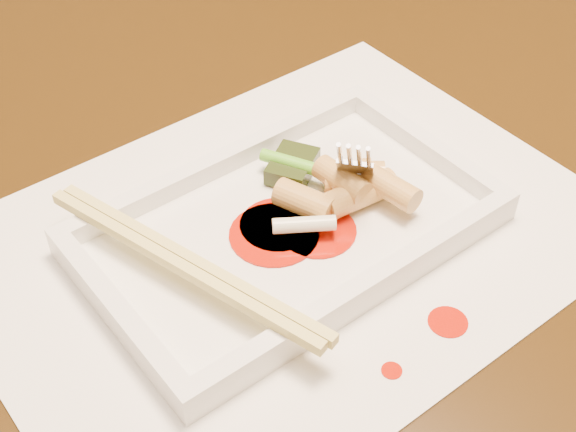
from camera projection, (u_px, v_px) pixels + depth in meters
table at (217, 263)px, 0.65m from camera, size 1.40×0.90×0.75m
placemat at (288, 237)px, 0.53m from camera, size 0.40×0.30×0.00m
sauce_splatter_a at (448, 322)px, 0.47m from camera, size 0.02×0.02×0.00m
sauce_splatter_b at (392, 371)px, 0.45m from camera, size 0.01×0.01×0.00m
plate_base at (288, 232)px, 0.52m from camera, size 0.26×0.16×0.01m
plate_rim_far at (223, 161)px, 0.56m from camera, size 0.26×0.01×0.01m
plate_rim_near at (365, 288)px, 0.47m from camera, size 0.26×0.01×0.01m
plate_rim_left at (117, 311)px, 0.46m from camera, size 0.01×0.14×0.01m
plate_rim_right at (425, 146)px, 0.57m from camera, size 0.01×0.14×0.01m
veg_piece at (292, 166)px, 0.55m from camera, size 0.05×0.04×0.01m
scallion_white at (304, 224)px, 0.50m from camera, size 0.04×0.03×0.01m
scallion_green at (319, 170)px, 0.54m from camera, size 0.05×0.08×0.01m
chopstick_a at (178, 266)px, 0.47m from camera, size 0.06×0.20×0.01m
chopstick_b at (189, 259)px, 0.47m from camera, size 0.06×0.20×0.01m
fork at (357, 81)px, 0.51m from camera, size 0.09×0.10×0.14m
sauce_blob_0 at (274, 234)px, 0.51m from camera, size 0.06×0.06×0.00m
sauce_blob_1 at (317, 230)px, 0.52m from camera, size 0.05×0.05×0.00m
sauce_blob_2 at (279, 224)px, 0.52m from camera, size 0.05×0.05×0.00m
rice_cake_0 at (305, 201)px, 0.52m from camera, size 0.03×0.04×0.02m
rice_cake_1 at (356, 175)px, 0.54m from camera, size 0.04×0.04×0.02m
rice_cake_2 at (387, 185)px, 0.52m from camera, size 0.02×0.05×0.02m
rice_cake_3 at (356, 182)px, 0.54m from camera, size 0.05×0.04×0.02m
rice_cake_4 at (359, 194)px, 0.53m from camera, size 0.05×0.02×0.02m
rice_cake_5 at (342, 180)px, 0.53m from camera, size 0.02×0.04×0.02m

